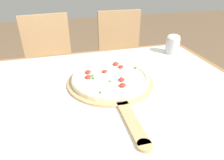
# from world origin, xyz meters

# --- Properties ---
(dining_table) EXTENTS (1.29, 1.05, 0.72)m
(dining_table) POSITION_xyz_m (0.00, 0.00, 0.63)
(dining_table) COLOR olive
(dining_table) RESTS_ON ground_plane
(towel_cloth) EXTENTS (1.21, 0.97, 0.00)m
(towel_cloth) POSITION_xyz_m (0.00, 0.00, 0.72)
(towel_cloth) COLOR silver
(towel_cloth) RESTS_ON dining_table
(pizza_peel) EXTENTS (0.40, 0.63, 0.01)m
(pizza_peel) POSITION_xyz_m (0.02, 0.06, 0.73)
(pizza_peel) COLOR tan
(pizza_peel) RESTS_ON towel_cloth
(pizza) EXTENTS (0.36, 0.36, 0.04)m
(pizza) POSITION_xyz_m (0.02, 0.08, 0.75)
(pizza) COLOR beige
(pizza) RESTS_ON pizza_peel
(chair_left) EXTENTS (0.44, 0.44, 0.88)m
(chair_left) POSITION_xyz_m (-0.28, 0.90, 0.51)
(chair_left) COLOR tan
(chair_left) RESTS_ON ground_plane
(chair_right) EXTENTS (0.41, 0.41, 0.88)m
(chair_right) POSITION_xyz_m (0.33, 0.90, 0.51)
(chair_right) COLOR tan
(chair_right) RESTS_ON ground_plane
(flour_cup) EXTENTS (0.08, 0.08, 0.12)m
(flour_cup) POSITION_xyz_m (0.48, 0.34, 0.79)
(flour_cup) COLOR #B2B7BC
(flour_cup) RESTS_ON towel_cloth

